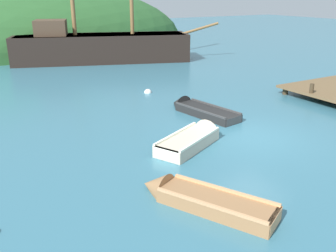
{
  "coord_description": "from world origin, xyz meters",
  "views": [
    {
      "loc": [
        -9.1,
        -9.48,
        4.99
      ],
      "look_at": [
        -2.23,
        2.26,
        0.11
      ],
      "focal_mm": 39.86,
      "sensor_mm": 36.0,
      "label": 1
    }
  ],
  "objects_px": {
    "rowboat_center": "(198,200)",
    "buoy_white": "(148,93)",
    "rowboat_outer_right": "(195,139)",
    "rowboat_portside": "(198,111)",
    "sailing_ship": "(101,51)"
  },
  "relations": [
    {
      "from": "rowboat_outer_right",
      "to": "sailing_ship",
      "type": "bearing_deg",
      "value": 54.04
    },
    {
      "from": "rowboat_portside",
      "to": "rowboat_center",
      "type": "bearing_deg",
      "value": 135.79
    },
    {
      "from": "rowboat_portside",
      "to": "sailing_ship",
      "type": "bearing_deg",
      "value": -13.5
    },
    {
      "from": "rowboat_portside",
      "to": "buoy_white",
      "type": "xyz_separation_m",
      "value": [
        -0.27,
        4.24,
        -0.11
      ]
    },
    {
      "from": "rowboat_center",
      "to": "buoy_white",
      "type": "xyz_separation_m",
      "value": [
        4.02,
        10.44,
        -0.11
      ]
    },
    {
      "from": "rowboat_outer_right",
      "to": "rowboat_center",
      "type": "relative_size",
      "value": 0.94
    },
    {
      "from": "rowboat_outer_right",
      "to": "rowboat_portside",
      "type": "distance_m",
      "value": 3.53
    },
    {
      "from": "rowboat_outer_right",
      "to": "rowboat_center",
      "type": "bearing_deg",
      "value": -148.98
    },
    {
      "from": "rowboat_outer_right",
      "to": "rowboat_portside",
      "type": "bearing_deg",
      "value": 27.76
    },
    {
      "from": "rowboat_center",
      "to": "buoy_white",
      "type": "relative_size",
      "value": 8.97
    },
    {
      "from": "sailing_ship",
      "to": "rowboat_portside",
      "type": "xyz_separation_m",
      "value": [
        -1.01,
        -14.51,
        -0.7
      ]
    },
    {
      "from": "rowboat_outer_right",
      "to": "buoy_white",
      "type": "height_order",
      "value": "rowboat_outer_right"
    },
    {
      "from": "rowboat_center",
      "to": "rowboat_portside",
      "type": "relative_size",
      "value": 0.94
    },
    {
      "from": "buoy_white",
      "to": "rowboat_center",
      "type": "bearing_deg",
      "value": -111.07
    },
    {
      "from": "rowboat_outer_right",
      "to": "rowboat_center",
      "type": "xyz_separation_m",
      "value": [
        -2.2,
        -3.36,
        -0.03
      ]
    }
  ]
}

